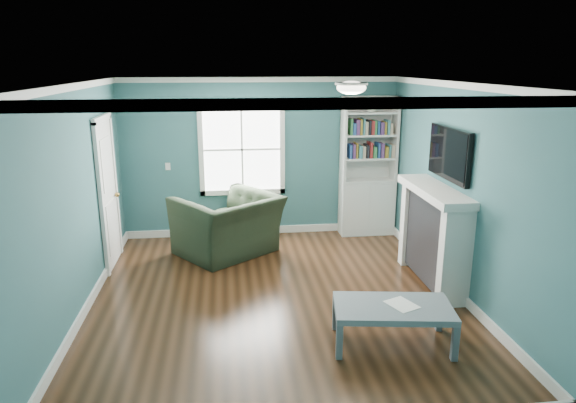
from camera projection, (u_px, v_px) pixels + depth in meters
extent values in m
plane|color=black|center=(276.00, 297.00, 6.38)|extent=(5.00, 5.00, 0.00)
plane|color=#316066|center=(260.00, 158.00, 8.44)|extent=(4.50, 0.00, 4.50)
plane|color=#316066|center=(310.00, 284.00, 3.65)|extent=(4.50, 0.00, 4.50)
plane|color=#316066|center=(77.00, 202.00, 5.78)|extent=(0.00, 5.00, 5.00)
plane|color=#316066|center=(457.00, 190.00, 6.31)|extent=(0.00, 5.00, 5.00)
plane|color=white|center=(275.00, 83.00, 5.70)|extent=(5.00, 5.00, 0.00)
cube|color=white|center=(262.00, 230.00, 8.75)|extent=(4.50, 0.03, 0.12)
cube|color=white|center=(89.00, 302.00, 6.10)|extent=(0.03, 5.00, 0.12)
cube|color=white|center=(448.00, 283.00, 6.63)|extent=(0.03, 5.00, 0.12)
cube|color=white|center=(259.00, 80.00, 8.09)|extent=(4.50, 0.04, 0.08)
cube|color=white|center=(312.00, 104.00, 3.34)|extent=(4.50, 0.04, 0.08)
cube|color=white|center=(66.00, 88.00, 5.45)|extent=(0.04, 5.00, 0.08)
cube|color=white|center=(465.00, 86.00, 5.97)|extent=(0.04, 5.00, 0.08)
cube|color=white|center=(242.00, 150.00, 8.36)|extent=(1.24, 0.01, 1.34)
cube|color=white|center=(201.00, 150.00, 8.27)|extent=(0.08, 0.06, 1.50)
cube|color=white|center=(282.00, 149.00, 8.42)|extent=(0.08, 0.06, 1.50)
cube|color=white|center=(243.00, 192.00, 8.53)|extent=(1.40, 0.06, 0.08)
cube|color=white|center=(241.00, 105.00, 8.16)|extent=(1.40, 0.06, 0.08)
cube|color=white|center=(242.00, 150.00, 8.34)|extent=(1.24, 0.03, 0.03)
cube|color=white|center=(242.00, 150.00, 8.34)|extent=(0.03, 0.03, 1.34)
cube|color=silver|center=(366.00, 208.00, 8.67)|extent=(0.90, 0.35, 0.90)
cube|color=silver|center=(343.00, 140.00, 8.32)|extent=(0.04, 0.35, 1.40)
cube|color=silver|center=(395.00, 139.00, 8.42)|extent=(0.04, 0.35, 1.40)
cube|color=silver|center=(367.00, 138.00, 8.53)|extent=(0.90, 0.02, 1.40)
cube|color=silver|center=(371.00, 98.00, 8.19)|extent=(0.90, 0.35, 0.04)
cube|color=silver|center=(368.00, 180.00, 8.55)|extent=(0.84, 0.33, 0.03)
cube|color=silver|center=(368.00, 158.00, 8.45)|extent=(0.84, 0.33, 0.03)
cube|color=silver|center=(369.00, 135.00, 8.35)|extent=(0.84, 0.33, 0.03)
cube|color=silver|center=(370.00, 113.00, 8.26)|extent=(0.84, 0.33, 0.03)
cube|color=#264C8C|center=(369.00, 151.00, 8.40)|extent=(0.70, 0.25, 0.22)
cube|color=#593366|center=(370.00, 127.00, 8.30)|extent=(0.70, 0.25, 0.22)
cylinder|color=beige|center=(372.00, 104.00, 8.17)|extent=(0.26, 0.06, 0.26)
cube|color=black|center=(434.00, 239.00, 6.66)|extent=(0.30, 1.20, 1.10)
cube|color=black|center=(431.00, 254.00, 6.71)|extent=(0.22, 0.65, 0.70)
cube|color=silver|center=(455.00, 258.00, 6.02)|extent=(0.36, 0.16, 1.20)
cube|color=silver|center=(414.00, 224.00, 7.30)|extent=(0.36, 0.16, 1.20)
cube|color=silver|center=(435.00, 191.00, 6.49)|extent=(0.44, 1.58, 0.10)
cube|color=black|center=(449.00, 154.00, 6.38)|extent=(0.06, 1.10, 0.65)
cube|color=silver|center=(108.00, 195.00, 7.19)|extent=(0.04, 0.80, 2.05)
cube|color=white|center=(102.00, 203.00, 6.76)|extent=(0.05, 0.08, 2.13)
cube|color=white|center=(115.00, 187.00, 7.63)|extent=(0.05, 0.08, 2.13)
cube|color=white|center=(102.00, 119.00, 6.92)|extent=(0.05, 0.98, 0.08)
sphere|color=#BF8C3F|center=(117.00, 195.00, 7.51)|extent=(0.07, 0.07, 0.07)
ellipsoid|color=white|center=(351.00, 88.00, 5.92)|extent=(0.34, 0.34, 0.15)
cylinder|color=white|center=(351.00, 84.00, 5.91)|extent=(0.38, 0.38, 0.03)
cube|color=white|center=(168.00, 166.00, 8.27)|extent=(0.08, 0.01, 0.12)
imported|color=black|center=(228.00, 216.00, 7.69)|extent=(1.64, 1.55, 1.20)
cube|color=#515961|center=(339.00, 342.00, 5.01)|extent=(0.07, 0.07, 0.37)
cube|color=#515961|center=(455.00, 343.00, 4.98)|extent=(0.07, 0.07, 0.37)
cube|color=#515961|center=(336.00, 313.00, 5.58)|extent=(0.07, 0.07, 0.37)
cube|color=#515961|center=(440.00, 315.00, 5.55)|extent=(0.07, 0.07, 0.37)
cube|color=slate|center=(393.00, 308.00, 5.22)|extent=(1.27, 0.82, 0.06)
cube|color=white|center=(402.00, 304.00, 5.23)|extent=(0.35, 0.38, 0.00)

